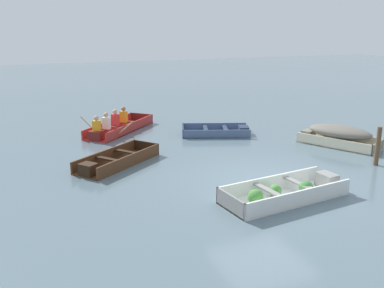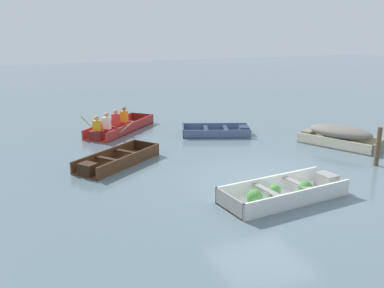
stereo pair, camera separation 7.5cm
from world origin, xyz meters
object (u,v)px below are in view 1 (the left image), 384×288
dinghy_white_foreground (287,192)px  skiff_dark_varnish_near_moored (115,161)px  rowboat_red_with_crew (116,127)px  mooring_post (378,146)px  skiff_slate_blue_mid_moored (219,132)px  skiff_cream_far_moored (339,134)px

dinghy_white_foreground → skiff_dark_varnish_near_moored: dinghy_white_foreground is taller
rowboat_red_with_crew → mooring_post: mooring_post is taller
skiff_slate_blue_mid_moored → dinghy_white_foreground: bearing=-100.3°
mooring_post → rowboat_red_with_crew: bearing=132.8°
skiff_dark_varnish_near_moored → rowboat_red_with_crew: rowboat_red_with_crew is taller
skiff_dark_varnish_near_moored → mooring_post: mooring_post is taller
skiff_slate_blue_mid_moored → mooring_post: 5.89m
rowboat_red_with_crew → skiff_cream_far_moored: bearing=-34.5°
skiff_cream_far_moored → mooring_post: 2.25m
dinghy_white_foreground → mooring_post: mooring_post is taller
dinghy_white_foreground → rowboat_red_with_crew: 8.45m
skiff_dark_varnish_near_moored → skiff_cream_far_moored: (7.74, -0.70, 0.28)m
skiff_dark_varnish_near_moored → mooring_post: bearing=-21.7°
skiff_dark_varnish_near_moored → rowboat_red_with_crew: size_ratio=0.86×
skiff_dark_varnish_near_moored → skiff_cream_far_moored: bearing=-5.1°
dinghy_white_foreground → mooring_post: bearing=16.6°
skiff_dark_varnish_near_moored → rowboat_red_with_crew: (0.90, 4.00, 0.10)m
skiff_slate_blue_mid_moored → skiff_cream_far_moored: bearing=-42.4°
dinghy_white_foreground → rowboat_red_with_crew: (-2.45, 8.09, 0.07)m
rowboat_red_with_crew → skiff_dark_varnish_near_moored: bearing=-102.7°
skiff_cream_far_moored → mooring_post: size_ratio=2.47×
dinghy_white_foreground → skiff_dark_varnish_near_moored: bearing=129.4°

